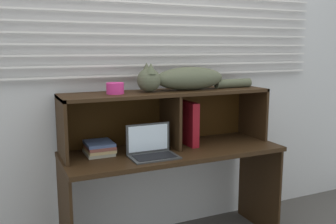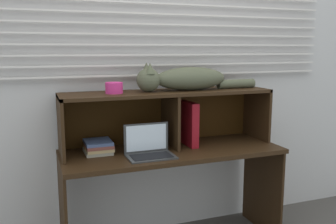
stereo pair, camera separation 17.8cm
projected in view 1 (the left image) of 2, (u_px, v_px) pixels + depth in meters
name	position (u px, v px, depth m)	size (l,w,h in m)	color
back_panel_with_blinds	(155.00, 68.00, 2.73)	(4.40, 0.08, 2.50)	beige
desk	(173.00, 168.00, 2.56)	(1.51, 0.55, 0.72)	black
hutch_shelf_unit	(166.00, 106.00, 2.61)	(1.47, 0.35, 0.39)	black
cat	(184.00, 79.00, 2.59)	(0.91, 0.19, 0.20)	#50523C
laptop	(152.00, 150.00, 2.37)	(0.30, 0.20, 0.20)	#363636
binder_upright	(188.00, 123.00, 2.66)	(0.05, 0.26, 0.31)	maroon
book_stack	(99.00, 148.00, 2.42)	(0.18, 0.21, 0.08)	gray
small_basket	(115.00, 88.00, 2.40)	(0.11, 0.11, 0.07)	#D9307E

